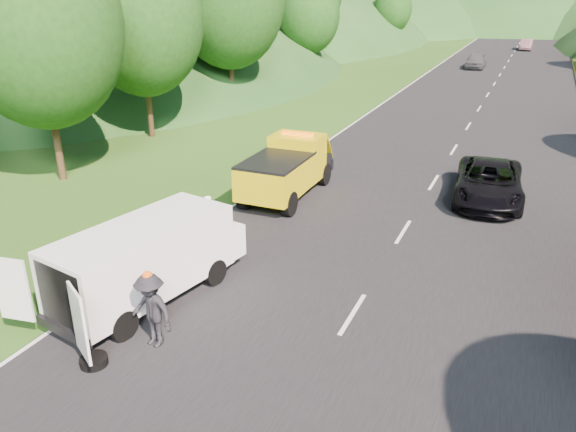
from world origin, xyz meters
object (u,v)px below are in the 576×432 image
at_px(white_van, 148,258).
at_px(passing_suv, 486,200).
at_px(woman, 211,235).
at_px(child, 201,268).
at_px(worker, 155,345).
at_px(spare_tire, 95,365).
at_px(tow_truck, 287,168).
at_px(suitcase, 187,230).

bearing_deg(white_van, passing_suv, 67.67).
bearing_deg(woman, child, 178.95).
bearing_deg(worker, passing_suv, 74.41).
distance_m(spare_tire, passing_suv, 16.86).
distance_m(tow_truck, passing_suv, 8.40).
height_order(child, spare_tire, child).
distance_m(tow_truck, white_van, 9.30).
bearing_deg(spare_tire, woman, 100.25).
height_order(tow_truck, white_van, tow_truck).
distance_m(tow_truck, suitcase, 5.62).
relative_size(tow_truck, woman, 3.99).
distance_m(tow_truck, worker, 11.27).
relative_size(woman, spare_tire, 2.27).
bearing_deg(tow_truck, woman, -100.99).
distance_m(woman, worker, 6.67).
xyz_separation_m(tow_truck, passing_suv, (7.82, 2.81, -1.23)).
distance_m(worker, suitcase, 6.47).
distance_m(child, passing_suv, 12.56).
xyz_separation_m(white_van, child, (0.30, 2.13, -1.30)).
xyz_separation_m(worker, spare_tire, (-0.81, -1.25, 0.00)).
bearing_deg(child, suitcase, 160.14).
bearing_deg(suitcase, tow_truck, 73.84).
bearing_deg(spare_tire, worker, 56.86).
relative_size(woman, suitcase, 2.74).
distance_m(worker, passing_suv, 15.38).
bearing_deg(white_van, child, 93.00).
height_order(tow_truck, child, tow_truck).
bearing_deg(passing_suv, woman, -143.46).
bearing_deg(white_van, tow_truck, 100.17).
distance_m(child, suitcase, 2.53).
xyz_separation_m(child, worker, (1.13, -3.96, 0.00)).
distance_m(child, worker, 4.12).
distance_m(white_van, woman, 4.72).
bearing_deg(spare_tire, suitcase, 106.07).
xyz_separation_m(white_van, suitcase, (-1.42, 3.98, -1.03)).
height_order(white_van, child, white_van).
distance_m(white_van, child, 2.52).
bearing_deg(spare_tire, passing_suv, 64.24).
xyz_separation_m(tow_truck, woman, (-0.87, -4.82, -1.23)).
bearing_deg(child, white_van, -70.76).
bearing_deg(child, worker, -46.96).
xyz_separation_m(woman, spare_tire, (1.36, -7.55, 0.00)).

